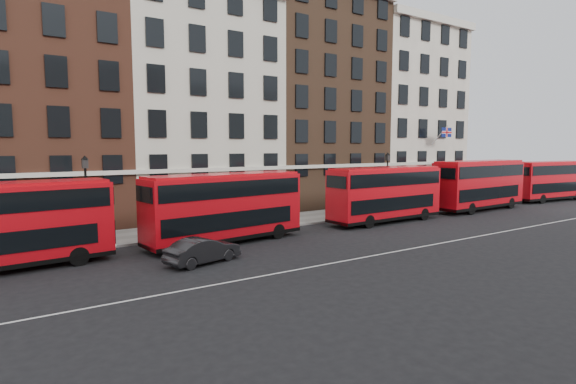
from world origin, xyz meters
TOP-DOWN VIEW (x-y plane):
  - ground at (0.00, 0.00)m, footprint 120.00×120.00m
  - pavement at (0.00, 10.50)m, footprint 80.00×5.00m
  - kerb at (0.00, 8.00)m, footprint 80.00×0.30m
  - road_centre_line at (0.00, -2.00)m, footprint 70.00×0.12m
  - building_terrace at (-0.31, 17.88)m, footprint 64.00×11.95m
  - bus_b at (-3.09, 5.48)m, footprint 10.53×3.72m
  - bus_c at (10.86, 5.48)m, footprint 10.51×2.85m
  - bus_d at (23.23, 5.48)m, footprint 11.26×3.16m
  - bus_e at (36.23, 5.48)m, footprint 10.61×3.49m
  - car_front at (-6.15, 1.73)m, footprint 4.28×2.41m
  - lamp_post_left at (-10.41, 8.96)m, footprint 0.44×0.44m
  - lamp_post_right at (14.74, 9.06)m, footprint 0.44×0.44m
  - traffic_light at (23.56, 8.61)m, footprint 0.25×0.45m
  - iron_railings at (0.00, 12.70)m, footprint 6.60×0.06m

SIDE VIEW (x-z plane):
  - ground at x=0.00m, z-range 0.00..0.00m
  - road_centre_line at x=0.00m, z-range 0.00..0.01m
  - pavement at x=0.00m, z-range 0.00..0.15m
  - kerb at x=0.00m, z-range 0.00..0.16m
  - iron_railings at x=0.00m, z-range 0.15..1.15m
  - car_front at x=-6.15m, z-range 0.00..1.34m
  - bus_b at x=-3.09m, z-range 0.16..4.49m
  - bus_e at x=36.23m, z-range 0.16..4.54m
  - bus_c at x=10.86m, z-range 0.16..4.54m
  - traffic_light at x=23.56m, z-range 0.81..4.08m
  - bus_d at x=23.23m, z-range 0.17..4.86m
  - lamp_post_left at x=-10.41m, z-range 0.42..5.74m
  - lamp_post_right at x=14.74m, z-range 0.42..5.74m
  - building_terrace at x=-0.31m, z-range -0.76..21.24m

